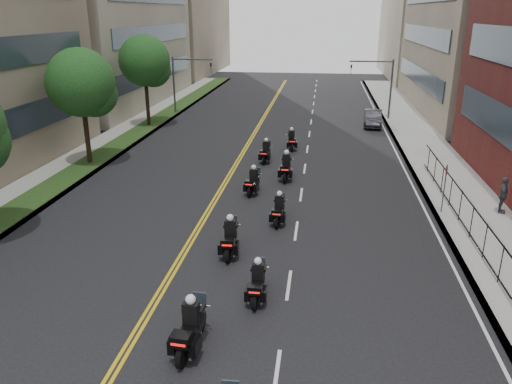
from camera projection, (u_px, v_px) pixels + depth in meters
sidewalk_right at (443, 173)px, 31.72m from camera, size 4.00×90.00×0.15m
sidewalk_left at (86, 159)px, 34.68m from camera, size 4.00×90.00×0.15m
grass_strip at (97, 158)px, 34.55m from camera, size 2.00×90.00×0.04m
iron_fence at (493, 252)px, 19.44m from camera, size 0.05×28.00×1.50m
street_trees at (38, 102)px, 26.88m from camera, size 4.40×38.40×7.98m
traffic_signal_right at (381, 80)px, 46.64m from camera, size 4.09×0.20×5.60m
traffic_signal_left at (183, 77)px, 48.99m from camera, size 4.09×0.20×5.60m
motorcycle_2 at (190, 330)px, 14.98m from camera, size 0.66×2.49×1.84m
motorcycle_3 at (257, 284)px, 17.70m from camera, size 0.50×2.17×1.60m
motorcycle_4 at (230, 239)px, 21.01m from camera, size 0.60×2.40×1.77m
motorcycle_5 at (279, 211)px, 24.19m from camera, size 0.51×2.19×1.61m
motorcycle_6 at (253, 182)px, 28.16m from camera, size 0.66×2.22×1.64m
motorcycle_7 at (286, 168)px, 30.50m from camera, size 0.57×2.49×1.84m
motorcycle_8 at (266, 153)px, 34.08m from camera, size 0.56×2.26×1.66m
motorcycle_9 at (291, 141)px, 37.22m from camera, size 0.67×2.24×1.66m
parked_sedan at (373, 118)px, 44.84m from camera, size 1.83×4.44×1.43m
pedestrian_c at (503, 195)px, 24.93m from camera, size 0.75×1.18×1.87m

